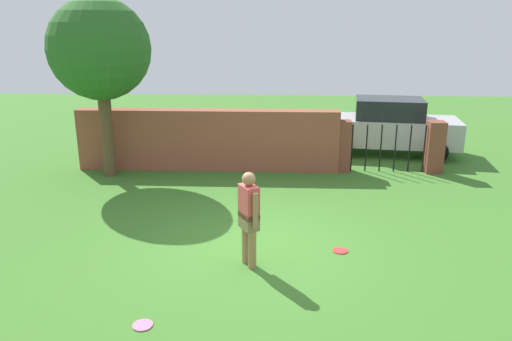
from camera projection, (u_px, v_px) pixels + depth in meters
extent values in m
plane|color=#3D7528|center=(253.00, 246.00, 8.78)|extent=(40.00, 40.00, 0.00)
cube|color=brown|center=(208.00, 140.00, 13.30)|extent=(7.14, 0.50, 1.66)
cylinder|color=brown|center=(107.00, 128.00, 12.59)|extent=(0.32, 0.32, 2.59)
sphere|color=#286023|center=(100.00, 49.00, 12.02)|extent=(2.54, 2.54, 2.54)
cylinder|color=#9E704C|center=(252.00, 244.00, 7.89)|extent=(0.14, 0.14, 0.85)
cylinder|color=#9E704C|center=(246.00, 239.00, 8.07)|extent=(0.14, 0.14, 0.85)
cube|color=olive|center=(249.00, 220.00, 7.87)|extent=(0.37, 0.42, 0.28)
cube|color=#CC4C4C|center=(249.00, 202.00, 7.78)|extent=(0.37, 0.42, 0.55)
sphere|color=#9E704C|center=(249.00, 179.00, 7.67)|extent=(0.22, 0.22, 0.22)
cylinder|color=#9E704C|center=(255.00, 211.00, 7.61)|extent=(0.09, 0.09, 0.58)
cylinder|color=#9E704C|center=(243.00, 202.00, 7.99)|extent=(0.09, 0.09, 0.58)
cube|color=brown|center=(342.00, 146.00, 13.17)|extent=(0.44, 0.44, 1.40)
cube|color=brown|center=(435.00, 147.00, 13.05)|extent=(0.44, 0.44, 1.40)
cylinder|color=black|center=(352.00, 148.00, 13.17)|extent=(0.04, 0.04, 1.30)
cylinder|color=black|center=(366.00, 148.00, 13.15)|extent=(0.04, 0.04, 1.30)
cylinder|color=black|center=(381.00, 148.00, 13.13)|extent=(0.04, 0.04, 1.30)
cylinder|color=black|center=(395.00, 148.00, 13.12)|extent=(0.04, 0.04, 1.30)
cylinder|color=black|center=(410.00, 149.00, 13.10)|extent=(0.04, 0.04, 1.30)
cylinder|color=black|center=(424.00, 149.00, 13.08)|extent=(0.04, 0.04, 1.30)
cube|color=#B7B7BC|center=(387.00, 131.00, 14.99)|extent=(4.40, 2.27, 0.80)
cube|color=#1E2328|center=(389.00, 108.00, 14.79)|extent=(2.19, 1.76, 0.60)
cylinder|color=black|center=(342.00, 148.00, 14.55)|extent=(0.66, 0.31, 0.64)
cylinder|color=black|center=(343.00, 136.00, 16.15)|extent=(0.66, 0.31, 0.64)
cylinder|color=black|center=(437.00, 152.00, 14.07)|extent=(0.66, 0.31, 0.64)
cylinder|color=black|center=(428.00, 139.00, 15.67)|extent=(0.66, 0.31, 0.64)
cylinder|color=pink|center=(143.00, 325.00, 6.45)|extent=(0.27, 0.27, 0.02)
cylinder|color=red|center=(340.00, 251.00, 8.59)|extent=(0.27, 0.27, 0.02)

